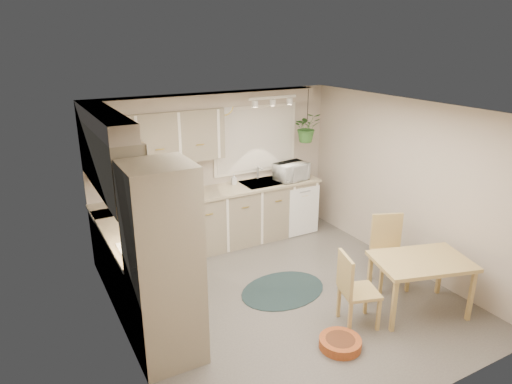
% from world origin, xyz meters
% --- Properties ---
extents(floor, '(4.20, 4.20, 0.00)m').
position_xyz_m(floor, '(0.00, 0.00, 0.00)').
color(floor, '#67635B').
rests_on(floor, ground).
extents(ceiling, '(4.20, 4.20, 0.00)m').
position_xyz_m(ceiling, '(0.00, 0.00, 2.40)').
color(ceiling, white).
rests_on(ceiling, wall_back).
extents(wall_back, '(4.00, 0.04, 2.40)m').
position_xyz_m(wall_back, '(0.00, 2.10, 1.20)').
color(wall_back, '#BBAB9A').
rests_on(wall_back, floor).
extents(wall_front, '(4.00, 0.04, 2.40)m').
position_xyz_m(wall_front, '(0.00, -2.10, 1.20)').
color(wall_front, '#BBAB9A').
rests_on(wall_front, floor).
extents(wall_left, '(0.04, 4.20, 2.40)m').
position_xyz_m(wall_left, '(-2.00, 0.00, 1.20)').
color(wall_left, '#BBAB9A').
rests_on(wall_left, floor).
extents(wall_right, '(0.04, 4.20, 2.40)m').
position_xyz_m(wall_right, '(2.00, 0.00, 1.20)').
color(wall_right, '#BBAB9A').
rests_on(wall_right, floor).
extents(base_cab_left, '(0.60, 1.85, 0.90)m').
position_xyz_m(base_cab_left, '(-1.70, 0.88, 0.45)').
color(base_cab_left, gray).
rests_on(base_cab_left, floor).
extents(base_cab_back, '(3.60, 0.60, 0.90)m').
position_xyz_m(base_cab_back, '(-0.20, 1.80, 0.45)').
color(base_cab_back, gray).
rests_on(base_cab_back, floor).
extents(counter_left, '(0.64, 1.89, 0.04)m').
position_xyz_m(counter_left, '(-1.69, 0.88, 0.92)').
color(counter_left, tan).
rests_on(counter_left, base_cab_left).
extents(counter_back, '(3.64, 0.64, 0.04)m').
position_xyz_m(counter_back, '(-0.20, 1.79, 0.92)').
color(counter_back, tan).
rests_on(counter_back, base_cab_back).
extents(oven_stack, '(0.65, 0.65, 2.10)m').
position_xyz_m(oven_stack, '(-1.68, -0.38, 1.05)').
color(oven_stack, gray).
rests_on(oven_stack, floor).
extents(wall_oven_face, '(0.02, 0.56, 0.58)m').
position_xyz_m(wall_oven_face, '(-1.35, -0.38, 1.05)').
color(wall_oven_face, white).
rests_on(wall_oven_face, oven_stack).
extents(upper_cab_left, '(0.35, 2.00, 0.75)m').
position_xyz_m(upper_cab_left, '(-1.82, 1.00, 1.83)').
color(upper_cab_left, gray).
rests_on(upper_cab_left, wall_left).
extents(upper_cab_back, '(2.00, 0.35, 0.75)m').
position_xyz_m(upper_cab_back, '(-1.00, 1.93, 1.83)').
color(upper_cab_back, gray).
rests_on(upper_cab_back, wall_back).
extents(soffit_left, '(0.30, 2.00, 0.20)m').
position_xyz_m(soffit_left, '(-1.85, 1.00, 2.30)').
color(soffit_left, '#BBAB9A').
rests_on(soffit_left, wall_left).
extents(soffit_back, '(3.60, 0.30, 0.20)m').
position_xyz_m(soffit_back, '(-0.20, 1.95, 2.30)').
color(soffit_back, '#BBAB9A').
rests_on(soffit_back, wall_back).
extents(cooktop, '(0.52, 0.58, 0.02)m').
position_xyz_m(cooktop, '(-1.68, 0.30, 0.94)').
color(cooktop, white).
rests_on(cooktop, counter_left).
extents(range_hood, '(0.40, 0.60, 0.14)m').
position_xyz_m(range_hood, '(-1.70, 0.30, 1.40)').
color(range_hood, white).
rests_on(range_hood, upper_cab_left).
extents(window_blinds, '(1.40, 0.02, 1.00)m').
position_xyz_m(window_blinds, '(0.70, 2.07, 1.60)').
color(window_blinds, white).
rests_on(window_blinds, wall_back).
extents(window_frame, '(1.50, 0.02, 1.10)m').
position_xyz_m(window_frame, '(0.70, 2.08, 1.60)').
color(window_frame, white).
rests_on(window_frame, wall_back).
extents(sink, '(0.70, 0.48, 0.10)m').
position_xyz_m(sink, '(0.70, 1.80, 0.90)').
color(sink, '#AFB2B7').
rests_on(sink, counter_back).
extents(dishwasher_front, '(0.58, 0.02, 0.83)m').
position_xyz_m(dishwasher_front, '(1.30, 1.49, 0.42)').
color(dishwasher_front, white).
rests_on(dishwasher_front, base_cab_back).
extents(track_light_bar, '(0.80, 0.04, 0.04)m').
position_xyz_m(track_light_bar, '(0.70, 1.55, 2.33)').
color(track_light_bar, white).
rests_on(track_light_bar, ceiling).
extents(wall_clock, '(0.30, 0.03, 0.30)m').
position_xyz_m(wall_clock, '(0.15, 2.07, 2.18)').
color(wall_clock, '#E3CC50').
rests_on(wall_clock, wall_back).
extents(dining_table, '(1.27, 1.02, 0.70)m').
position_xyz_m(dining_table, '(1.24, -1.03, 0.35)').
color(dining_table, tan).
rests_on(dining_table, floor).
extents(chair_left, '(0.53, 0.53, 0.90)m').
position_xyz_m(chair_left, '(0.43, -0.89, 0.45)').
color(chair_left, tan).
rests_on(chair_left, floor).
extents(chair_back, '(0.58, 0.58, 0.96)m').
position_xyz_m(chair_back, '(1.37, -0.42, 0.48)').
color(chair_back, tan).
rests_on(chair_back, floor).
extents(braided_rug, '(1.29, 1.03, 0.01)m').
position_xyz_m(braided_rug, '(0.06, 0.15, 0.01)').
color(braided_rug, black).
rests_on(braided_rug, floor).
extents(pet_bed, '(0.59, 0.59, 0.11)m').
position_xyz_m(pet_bed, '(-0.02, -1.14, 0.05)').
color(pet_bed, '#C04A26').
rests_on(pet_bed, floor).
extents(microwave, '(0.56, 0.36, 0.35)m').
position_xyz_m(microwave, '(1.16, 1.70, 1.12)').
color(microwave, white).
rests_on(microwave, counter_back).
extents(soap_bottle, '(0.10, 0.18, 0.08)m').
position_xyz_m(soap_bottle, '(0.23, 1.95, 0.98)').
color(soap_bottle, white).
rests_on(soap_bottle, counter_back).
extents(hanging_plant, '(0.56, 0.60, 0.38)m').
position_xyz_m(hanging_plant, '(1.45, 1.70, 1.74)').
color(hanging_plant, '#326528').
rests_on(hanging_plant, ceiling).
extents(coffee_maker, '(0.21, 0.24, 0.30)m').
position_xyz_m(coffee_maker, '(-0.90, 1.80, 1.09)').
color(coffee_maker, black).
rests_on(coffee_maker, counter_back).
extents(toaster, '(0.34, 0.23, 0.19)m').
position_xyz_m(toaster, '(-0.62, 1.82, 1.03)').
color(toaster, '#AFB2B7').
rests_on(toaster, counter_back).
extents(knife_block, '(0.11, 0.11, 0.20)m').
position_xyz_m(knife_block, '(-0.41, 1.85, 1.04)').
color(knife_block, tan).
rests_on(knife_block, counter_back).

